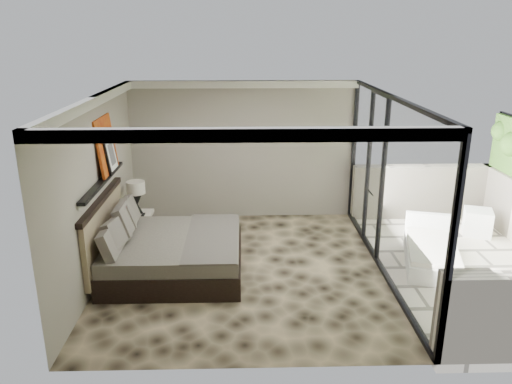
{
  "coord_description": "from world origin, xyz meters",
  "views": [
    {
      "loc": [
        -0.01,
        -7.35,
        3.73
      ],
      "look_at": [
        0.21,
        0.4,
        1.2
      ],
      "focal_mm": 35.0,
      "sensor_mm": 36.0,
      "label": 1
    }
  ],
  "objects_px": {
    "table_lamp": "(136,193)",
    "lounger": "(431,252)",
    "nightstand": "(139,227)",
    "ottoman": "(477,222)",
    "bed": "(168,251)"
  },
  "relations": [
    {
      "from": "nightstand",
      "to": "lounger",
      "type": "xyz_separation_m",
      "value": [
        5.07,
        -1.14,
        -0.06
      ]
    },
    {
      "from": "table_lamp",
      "to": "lounger",
      "type": "xyz_separation_m",
      "value": [
        5.08,
        -1.16,
        -0.71
      ]
    },
    {
      "from": "table_lamp",
      "to": "ottoman",
      "type": "height_order",
      "value": "table_lamp"
    },
    {
      "from": "bed",
      "to": "lounger",
      "type": "distance_m",
      "value": 4.36
    },
    {
      "from": "lounger",
      "to": "nightstand",
      "type": "bearing_deg",
      "value": -177.65
    },
    {
      "from": "nightstand",
      "to": "table_lamp",
      "type": "bearing_deg",
      "value": 120.39
    },
    {
      "from": "nightstand",
      "to": "ottoman",
      "type": "relative_size",
      "value": 1.04
    },
    {
      "from": "table_lamp",
      "to": "lounger",
      "type": "bearing_deg",
      "value": -12.86
    },
    {
      "from": "bed",
      "to": "table_lamp",
      "type": "xyz_separation_m",
      "value": [
        -0.73,
        1.33,
        0.55
      ]
    },
    {
      "from": "ottoman",
      "to": "lounger",
      "type": "bearing_deg",
      "value": -137.59
    },
    {
      "from": "nightstand",
      "to": "ottoman",
      "type": "height_order",
      "value": "nightstand"
    },
    {
      "from": "bed",
      "to": "lounger",
      "type": "xyz_separation_m",
      "value": [
        4.35,
        0.17,
        -0.16
      ]
    },
    {
      "from": "nightstand",
      "to": "lounger",
      "type": "bearing_deg",
      "value": 0.39
    },
    {
      "from": "ottoman",
      "to": "table_lamp",
      "type": "bearing_deg",
      "value": -179.55
    },
    {
      "from": "bed",
      "to": "nightstand",
      "type": "xyz_separation_m",
      "value": [
        -0.72,
        1.31,
        -0.1
      ]
    }
  ]
}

